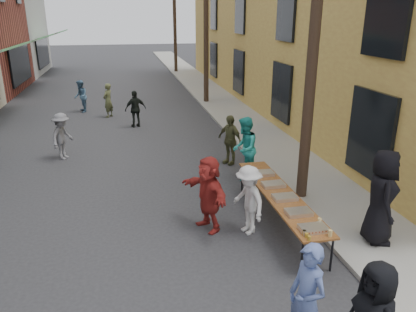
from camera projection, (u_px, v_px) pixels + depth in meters
name	position (u px, v px, depth m)	size (l,w,h in m)	color
ground	(135.00, 297.00, 6.76)	(120.00, 120.00, 0.00)	#28282B
sidewalk	(219.00, 101.00, 21.56)	(2.20, 60.00, 0.10)	gray
building_ochre	(344.00, 2.00, 20.18)	(10.00, 28.00, 10.00)	#B88B41
utility_pole_near	(316.00, 12.00, 8.87)	(0.26, 0.26, 9.00)	#2D2116
utility_pole_mid	(206.00, 13.00, 19.95)	(0.26, 0.26, 9.00)	#2D2116
utility_pole_far	(175.00, 13.00, 31.02)	(0.26, 0.26, 9.00)	#2D2116
serving_table	(279.00, 195.00, 8.90)	(0.70, 4.00, 0.75)	#5F3016
catering_tray_sausage	(313.00, 228.00, 7.35)	(0.50, 0.33, 0.08)	maroon
catering_tray_foil_b	(298.00, 212.00, 7.95)	(0.50, 0.33, 0.08)	#B2B2B7
catering_tray_buns	(285.00, 197.00, 8.59)	(0.50, 0.33, 0.08)	tan
catering_tray_foil_d	(273.00, 184.00, 9.24)	(0.50, 0.33, 0.08)	#B2B2B7
catering_tray_buns_end	(263.00, 173.00, 9.88)	(0.50, 0.33, 0.08)	tan
condiment_jar_a	(309.00, 238.00, 7.03)	(0.07, 0.07, 0.08)	#A57F26
condiment_jar_b	(307.00, 235.00, 7.12)	(0.07, 0.07, 0.08)	#A57F26
condiment_jar_c	(304.00, 232.00, 7.21)	(0.07, 0.07, 0.08)	#A57F26
cup_stack	(330.00, 233.00, 7.15)	(0.08, 0.08, 0.12)	tan
guest_front_b	(307.00, 300.00, 5.46)	(0.61, 0.40, 1.66)	#5569A5
guest_front_c	(244.00, 149.00, 11.34)	(0.87, 0.68, 1.80)	teal
guest_front_d	(248.00, 200.00, 8.54)	(0.98, 0.56, 1.52)	silver
guest_front_e	(230.00, 140.00, 12.55)	(0.91, 0.38, 1.56)	brown
guest_queue_back	(208.00, 193.00, 8.67)	(1.55, 0.49, 1.67)	#A02823
server	(381.00, 197.00, 7.96)	(0.95, 0.62, 1.94)	black
passerby_left	(62.00, 136.00, 12.99)	(0.98, 0.56, 1.51)	slate
passerby_mid	(136.00, 109.00, 16.68)	(0.89, 0.37, 1.52)	black
passerby_right	(108.00, 100.00, 18.29)	(0.56, 0.37, 1.53)	#505631
passerby_far	(81.00, 96.00, 19.23)	(0.74, 0.57, 1.52)	#496E8E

